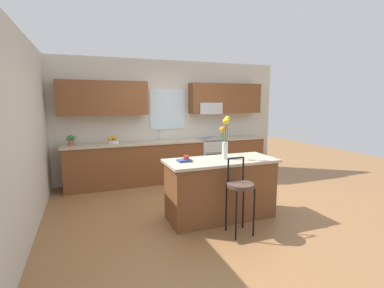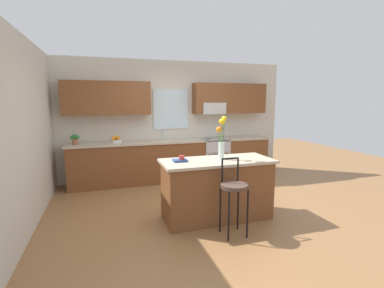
{
  "view_description": "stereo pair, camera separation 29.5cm",
  "coord_description": "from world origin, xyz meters",
  "px_view_note": "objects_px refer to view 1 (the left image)",
  "views": [
    {
      "loc": [
        -1.8,
        -4.24,
        1.81
      ],
      "look_at": [
        0.05,
        0.55,
        1.0
      ],
      "focal_mm": 26.13,
      "sensor_mm": 36.0,
      "label": 1
    },
    {
      "loc": [
        -1.52,
        -4.34,
        1.81
      ],
      "look_at": [
        0.05,
        0.55,
        1.0
      ],
      "focal_mm": 26.13,
      "sensor_mm": 36.0,
      "label": 2
    }
  ],
  "objects_px": {
    "flower_vase": "(225,137)",
    "cookbook": "(184,161)",
    "bar_stool_near": "(240,189)",
    "fruit_bowl_oranges": "(113,141)",
    "oven_range": "(210,157)",
    "kitchen_island": "(220,188)",
    "potted_plant_small": "(71,140)",
    "mug_ceramic": "(186,159)"
  },
  "relations": [
    {
      "from": "cookbook",
      "to": "potted_plant_small",
      "type": "height_order",
      "value": "potted_plant_small"
    },
    {
      "from": "kitchen_island",
      "to": "cookbook",
      "type": "bearing_deg",
      "value": 174.14
    },
    {
      "from": "kitchen_island",
      "to": "potted_plant_small",
      "type": "bearing_deg",
      "value": 134.07
    },
    {
      "from": "oven_range",
      "to": "kitchen_island",
      "type": "height_order",
      "value": "same"
    },
    {
      "from": "mug_ceramic",
      "to": "oven_range",
      "type": "bearing_deg",
      "value": 57.31
    },
    {
      "from": "fruit_bowl_oranges",
      "to": "cookbook",
      "type": "bearing_deg",
      "value": -69.83
    },
    {
      "from": "bar_stool_near",
      "to": "flower_vase",
      "type": "bearing_deg",
      "value": 83.51
    },
    {
      "from": "flower_vase",
      "to": "potted_plant_small",
      "type": "height_order",
      "value": "flower_vase"
    },
    {
      "from": "bar_stool_near",
      "to": "fruit_bowl_oranges",
      "type": "bearing_deg",
      "value": 115.9
    },
    {
      "from": "bar_stool_near",
      "to": "fruit_bowl_oranges",
      "type": "relative_size",
      "value": 4.34
    },
    {
      "from": "potted_plant_small",
      "to": "fruit_bowl_oranges",
      "type": "bearing_deg",
      "value": 0.28
    },
    {
      "from": "oven_range",
      "to": "bar_stool_near",
      "type": "height_order",
      "value": "bar_stool_near"
    },
    {
      "from": "oven_range",
      "to": "fruit_bowl_oranges",
      "type": "distance_m",
      "value": 2.28
    },
    {
      "from": "potted_plant_small",
      "to": "flower_vase",
      "type": "bearing_deg",
      "value": -44.83
    },
    {
      "from": "mug_ceramic",
      "to": "potted_plant_small",
      "type": "bearing_deg",
      "value": 126.47
    },
    {
      "from": "oven_range",
      "to": "flower_vase",
      "type": "bearing_deg",
      "value": -109.58
    },
    {
      "from": "cookbook",
      "to": "potted_plant_small",
      "type": "xyz_separation_m",
      "value": [
        -1.6,
        2.18,
        0.1
      ]
    },
    {
      "from": "kitchen_island",
      "to": "fruit_bowl_oranges",
      "type": "relative_size",
      "value": 7.05
    },
    {
      "from": "kitchen_island",
      "to": "bar_stool_near",
      "type": "xyz_separation_m",
      "value": [
        0.0,
        -0.57,
        0.17
      ]
    },
    {
      "from": "flower_vase",
      "to": "potted_plant_small",
      "type": "bearing_deg",
      "value": 135.17
    },
    {
      "from": "oven_range",
      "to": "kitchen_island",
      "type": "xyz_separation_m",
      "value": [
        -0.85,
        -2.22,
        0.0
      ]
    },
    {
      "from": "mug_ceramic",
      "to": "cookbook",
      "type": "relative_size",
      "value": 0.45
    },
    {
      "from": "bar_stool_near",
      "to": "cookbook",
      "type": "xyz_separation_m",
      "value": [
        -0.57,
        0.63,
        0.3
      ]
    },
    {
      "from": "mug_ceramic",
      "to": "potted_plant_small",
      "type": "xyz_separation_m",
      "value": [
        -1.62,
        2.2,
        0.07
      ]
    },
    {
      "from": "mug_ceramic",
      "to": "cookbook",
      "type": "height_order",
      "value": "mug_ceramic"
    },
    {
      "from": "mug_ceramic",
      "to": "fruit_bowl_oranges",
      "type": "relative_size",
      "value": 0.37
    },
    {
      "from": "oven_range",
      "to": "potted_plant_small",
      "type": "bearing_deg",
      "value": 179.53
    },
    {
      "from": "cookbook",
      "to": "fruit_bowl_oranges",
      "type": "distance_m",
      "value": 2.33
    },
    {
      "from": "fruit_bowl_oranges",
      "to": "mug_ceramic",
      "type": "bearing_deg",
      "value": -69.48
    },
    {
      "from": "bar_stool_near",
      "to": "flower_vase",
      "type": "relative_size",
      "value": 1.59
    },
    {
      "from": "flower_vase",
      "to": "cookbook",
      "type": "relative_size",
      "value": 3.27
    },
    {
      "from": "oven_range",
      "to": "mug_ceramic",
      "type": "relative_size",
      "value": 10.22
    },
    {
      "from": "oven_range",
      "to": "fruit_bowl_oranges",
      "type": "relative_size",
      "value": 3.83
    },
    {
      "from": "fruit_bowl_oranges",
      "to": "bar_stool_near",
      "type": "bearing_deg",
      "value": -64.1
    },
    {
      "from": "potted_plant_small",
      "to": "kitchen_island",
      "type": "bearing_deg",
      "value": -45.93
    },
    {
      "from": "bar_stool_near",
      "to": "cookbook",
      "type": "bearing_deg",
      "value": 131.84
    },
    {
      "from": "cookbook",
      "to": "fruit_bowl_oranges",
      "type": "bearing_deg",
      "value": 110.17
    },
    {
      "from": "oven_range",
      "to": "cookbook",
      "type": "bearing_deg",
      "value": -123.25
    },
    {
      "from": "fruit_bowl_oranges",
      "to": "potted_plant_small",
      "type": "distance_m",
      "value": 0.8
    },
    {
      "from": "fruit_bowl_oranges",
      "to": "flower_vase",
      "type": "bearing_deg",
      "value": -57.17
    },
    {
      "from": "oven_range",
      "to": "kitchen_island",
      "type": "distance_m",
      "value": 2.37
    },
    {
      "from": "kitchen_island",
      "to": "fruit_bowl_oranges",
      "type": "xyz_separation_m",
      "value": [
        -1.37,
        2.24,
        0.51
      ]
    }
  ]
}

